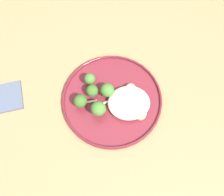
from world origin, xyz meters
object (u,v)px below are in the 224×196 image
object	(u,v)px
broccoli_floret_front_edge	(93,91)
broccoli_floret_beside_noodles	(98,109)
seared_scallop_tilted_round	(131,89)
broccoli_floret_near_rim	(107,90)
seared_scallop_left_edge	(140,114)
seared_scallop_center_golden	(133,110)
dinner_plate	(112,99)
seared_scallop_tiny_bay	(125,101)
broccoli_floret_tall_stalk	(80,101)
broccoli_floret_right_tilted	(90,79)
seared_scallop_right_edge	(142,105)
seared_scallop_on_noodles	(132,98)
seared_scallop_rear_pale	(120,96)

from	to	relation	value
broccoli_floret_front_edge	broccoli_floret_beside_noodles	world-z (taller)	broccoli_floret_beside_noodles
seared_scallop_tilted_round	broccoli_floret_near_rim	size ratio (longest dim) A/B	0.59
seared_scallop_left_edge	seared_scallop_center_golden	bearing A→B (deg)	145.55
seared_scallop_tilted_round	broccoli_floret_front_edge	distance (m)	0.11
dinner_plate	seared_scallop_tiny_bay	bearing A→B (deg)	-18.45
dinner_plate	seared_scallop_left_edge	distance (m)	0.09
seared_scallop_left_edge	broccoli_floret_beside_noodles	size ratio (longest dim) A/B	0.57
broccoli_floret_tall_stalk	broccoli_floret_right_tilted	bearing A→B (deg)	66.44
seared_scallop_right_edge	seared_scallop_tilted_round	world-z (taller)	same
broccoli_floret_near_rim	broccoli_floret_front_edge	bearing A→B (deg)	177.40
seared_scallop_on_noodles	dinner_plate	bearing A→B (deg)	177.20
seared_scallop_left_edge	broccoli_floret_front_edge	bearing A→B (deg)	150.38
seared_scallop_left_edge	broccoli_floret_right_tilted	world-z (taller)	broccoli_floret_right_tilted
seared_scallop_tilted_round	dinner_plate	bearing A→B (deg)	-157.51
seared_scallop_rear_pale	broccoli_floret_tall_stalk	world-z (taller)	broccoli_floret_tall_stalk
seared_scallop_right_edge	seared_scallop_left_edge	bearing A→B (deg)	-103.65
seared_scallop_right_edge	seared_scallop_tiny_bay	bearing A→B (deg)	162.24
dinner_plate	seared_scallop_rear_pale	bearing A→B (deg)	11.47
seared_scallop_tiny_bay	seared_scallop_tilted_round	world-z (taller)	same
dinner_plate	seared_scallop_center_golden	world-z (taller)	seared_scallop_center_golden
broccoli_floret_near_rim	seared_scallop_center_golden	bearing A→B (deg)	-39.92
seared_scallop_on_noodles	broccoli_floret_beside_noodles	distance (m)	0.11
broccoli_floret_right_tilted	seared_scallop_on_noodles	bearing A→B (deg)	-26.07
seared_scallop_tilted_round	broccoli_floret_near_rim	xyz separation A→B (m)	(-0.07, -0.01, 0.02)
dinner_plate	broccoli_floret_tall_stalk	size ratio (longest dim) A/B	5.66
dinner_plate	seared_scallop_right_edge	world-z (taller)	seared_scallop_right_edge
seared_scallop_center_golden	broccoli_floret_beside_noodles	bearing A→B (deg)	179.26
seared_scallop_right_edge	broccoli_floret_front_edge	size ratio (longest dim) A/B	0.61
seared_scallop_tilted_round	broccoli_floret_right_tilted	world-z (taller)	broccoli_floret_right_tilted
broccoli_floret_front_edge	seared_scallop_tilted_round	bearing A→B (deg)	2.38
broccoli_floret_beside_noodles	broccoli_floret_front_edge	bearing A→B (deg)	101.55
broccoli_floret_tall_stalk	seared_scallop_on_noodles	bearing A→B (deg)	3.47
seared_scallop_left_edge	dinner_plate	bearing A→B (deg)	144.55
seared_scallop_center_golden	broccoli_floret_front_edge	world-z (taller)	broccoli_floret_front_edge
seared_scallop_left_edge	broccoli_floret_beside_noodles	bearing A→B (deg)	173.20
dinner_plate	broccoli_floret_tall_stalk	distance (m)	0.10
broccoli_floret_front_edge	broccoli_floret_near_rim	xyz separation A→B (m)	(0.04, -0.00, 0.00)
broccoli_floret_near_rim	dinner_plate	bearing A→B (deg)	-54.19
seared_scallop_on_noodles	broccoli_floret_tall_stalk	xyz separation A→B (m)	(-0.15, -0.01, 0.02)
dinner_plate	broccoli_floret_tall_stalk	world-z (taller)	broccoli_floret_tall_stalk
dinner_plate	seared_scallop_left_edge	xyz separation A→B (m)	(0.08, -0.05, 0.01)
dinner_plate	seared_scallop_left_edge	world-z (taller)	seared_scallop_left_edge
seared_scallop_rear_pale	broccoli_floret_front_edge	size ratio (longest dim) A/B	0.69
dinner_plate	seared_scallop_on_noodles	world-z (taller)	seared_scallop_on_noodles
broccoli_floret_front_edge	broccoli_floret_right_tilted	xyz separation A→B (m)	(-0.01, 0.04, 0.00)
seared_scallop_left_edge	broccoli_floret_tall_stalk	world-z (taller)	broccoli_floret_tall_stalk
seared_scallop_center_golden	broccoli_floret_right_tilted	size ratio (longest dim) A/B	0.48
broccoli_floret_near_rim	seared_scallop_tilted_round	bearing A→B (deg)	5.27
dinner_plate	seared_scallop_tilted_round	size ratio (longest dim) A/B	9.77
broccoli_floret_beside_noodles	broccoli_floret_right_tilted	world-z (taller)	broccoli_floret_beside_noodles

